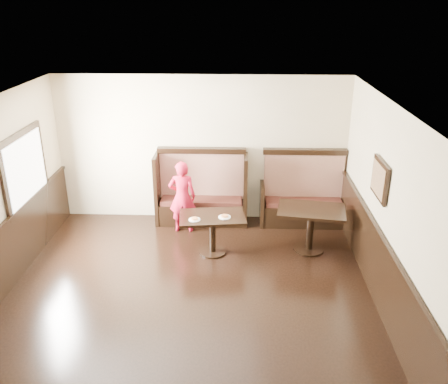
{
  "coord_description": "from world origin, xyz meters",
  "views": [
    {
      "loc": [
        0.74,
        -5.12,
        4.08
      ],
      "look_at": [
        0.46,
        2.35,
        1.0
      ],
      "focal_mm": 38.0,
      "sensor_mm": 36.0,
      "label": 1
    }
  ],
  "objects_px": {
    "table_main": "(212,224)",
    "child": "(182,197)",
    "table_neighbor": "(311,220)",
    "booth_neighbor": "(303,199)",
    "booth_main": "(202,196)"
  },
  "relations": [
    {
      "from": "table_neighbor",
      "to": "child",
      "type": "distance_m",
      "value": 2.36
    },
    {
      "from": "child",
      "to": "booth_main",
      "type": "bearing_deg",
      "value": -127.47
    },
    {
      "from": "table_main",
      "to": "child",
      "type": "distance_m",
      "value": 1.02
    },
    {
      "from": "booth_main",
      "to": "table_main",
      "type": "bearing_deg",
      "value": -77.51
    },
    {
      "from": "booth_main",
      "to": "booth_neighbor",
      "type": "xyz_separation_m",
      "value": [
        1.95,
        -0.0,
        -0.05
      ]
    },
    {
      "from": "booth_neighbor",
      "to": "child",
      "type": "height_order",
      "value": "booth_neighbor"
    },
    {
      "from": "booth_main",
      "to": "table_neighbor",
      "type": "distance_m",
      "value": 2.24
    },
    {
      "from": "table_main",
      "to": "table_neighbor",
      "type": "relative_size",
      "value": 0.96
    },
    {
      "from": "booth_neighbor",
      "to": "table_neighbor",
      "type": "bearing_deg",
      "value": -90.18
    },
    {
      "from": "table_main",
      "to": "booth_main",
      "type": "bearing_deg",
      "value": 95.65
    },
    {
      "from": "booth_neighbor",
      "to": "child",
      "type": "xyz_separation_m",
      "value": [
        -2.27,
        -0.44,
        0.2
      ]
    },
    {
      "from": "booth_neighbor",
      "to": "child",
      "type": "distance_m",
      "value": 2.32
    },
    {
      "from": "table_main",
      "to": "child",
      "type": "xyz_separation_m",
      "value": [
        -0.6,
        0.82,
        0.15
      ]
    },
    {
      "from": "booth_main",
      "to": "table_neighbor",
      "type": "xyz_separation_m",
      "value": [
        1.95,
        -1.11,
        0.06
      ]
    },
    {
      "from": "table_main",
      "to": "table_neighbor",
      "type": "bearing_deg",
      "value": -1.71
    }
  ]
}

